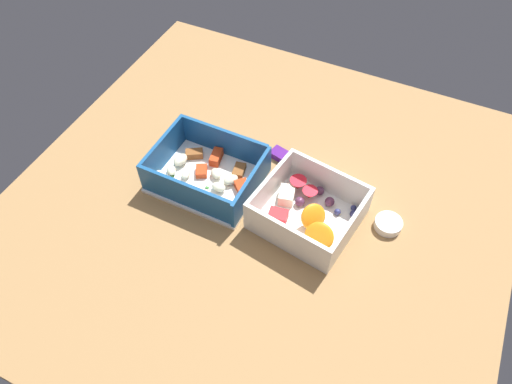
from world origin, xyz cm
name	(u,v)px	position (x,y,z in cm)	size (l,w,h in cm)	color
table_surface	(259,205)	(0.00, 0.00, 1.00)	(80.00, 80.00, 2.00)	#9E7547
pasta_container	(206,173)	(-9.94, 0.21, 3.97)	(17.81, 13.83, 6.24)	white
fruit_bowl	(308,211)	(8.42, 0.10, 4.13)	(17.04, 16.16, 6.22)	white
candy_bar	(288,159)	(0.95, 10.24, 2.60)	(7.00, 2.40, 1.20)	#51197A
paper_cup_liner	(388,224)	(20.65, 4.19, 2.70)	(4.36, 4.36, 1.41)	white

